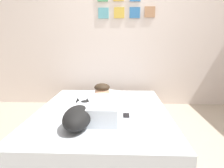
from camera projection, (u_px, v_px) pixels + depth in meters
The scene contains 8 objects.
ground_plane at pixel (129, 145), 2.24m from camera, with size 13.39×13.39×0.00m, color tan.
back_wall at pixel (126, 31), 3.56m from camera, with size 4.69×0.12×2.50m.
bed at pixel (103, 121), 2.53m from camera, with size 1.56×2.08×0.29m.
pillow at pixel (106, 94), 3.04m from camera, with size 0.52×0.32×0.11m, color silver.
person_lying at pixel (99, 104), 2.37m from camera, with size 0.43×0.92×0.27m.
dog at pixel (78, 116), 1.99m from camera, with size 0.26×0.57×0.21m.
coffee_cup at pixel (120, 96), 2.97m from camera, with size 0.12×0.09×0.07m.
cell_phone at pixel (126, 115), 2.30m from camera, with size 0.07×0.14×0.01m, color black.
Camera 1 is at (-0.09, -2.07, 1.08)m, focal length 33.80 mm.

